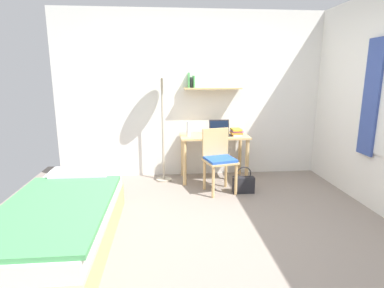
{
  "coord_description": "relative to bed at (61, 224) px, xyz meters",
  "views": [
    {
      "loc": [
        -0.51,
        -2.89,
        1.62
      ],
      "look_at": [
        -0.21,
        0.51,
        0.85
      ],
      "focal_mm": 28.67,
      "sensor_mm": 36.0,
      "label": 1
    }
  ],
  "objects": [
    {
      "name": "water_bottle",
      "position": [
        1.36,
        1.76,
        0.59
      ],
      "size": [
        0.06,
        0.06,
        0.23
      ],
      "primitive_type": "cylinder",
      "color": "silver",
      "rests_on": "desk"
    },
    {
      "name": "standing_lamp",
      "position": [
        0.97,
        1.84,
        1.35
      ],
      "size": [
        0.38,
        0.38,
        1.8
      ],
      "color": "#B2A893",
      "rests_on": "ground_plane"
    },
    {
      "name": "book_stack",
      "position": [
        2.1,
        1.78,
        0.53
      ],
      "size": [
        0.18,
        0.21,
        0.1
      ],
      "color": "silver",
      "rests_on": "desk"
    },
    {
      "name": "ground_plane",
      "position": [
        1.52,
        0.12,
        -0.24
      ],
      "size": [
        5.28,
        5.28,
        0.0
      ],
      "primitive_type": "plane",
      "color": "gray"
    },
    {
      "name": "handbag",
      "position": [
        2.09,
        1.21,
        -0.11
      ],
      "size": [
        0.3,
        0.11,
        0.38
      ],
      "color": "#232328",
      "rests_on": "ground_plane"
    },
    {
      "name": "desk",
      "position": [
        1.76,
        1.82,
        0.34
      ],
      "size": [
        1.04,
        0.54,
        0.71
      ],
      "color": "tan",
      "rests_on": "ground_plane"
    },
    {
      "name": "wall_back",
      "position": [
        1.52,
        2.14,
        1.06
      ],
      "size": [
        4.4,
        0.27,
        2.6
      ],
      "color": "white",
      "rests_on": "ground_plane"
    },
    {
      "name": "bed",
      "position": [
        0.0,
        0.0,
        0.0
      ],
      "size": [
        0.95,
        1.98,
        0.54
      ],
      "color": "tan",
      "rests_on": "ground_plane"
    },
    {
      "name": "laptop",
      "position": [
        1.85,
        1.83,
        0.53
      ],
      "size": [
        0.32,
        0.24,
        0.23
      ],
      "color": "black",
      "rests_on": "desk"
    },
    {
      "name": "desk_chair",
      "position": [
        1.75,
        1.32,
        0.26
      ],
      "size": [
        0.49,
        0.48,
        0.89
      ],
      "color": "tan",
      "rests_on": "ground_plane"
    }
  ]
}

